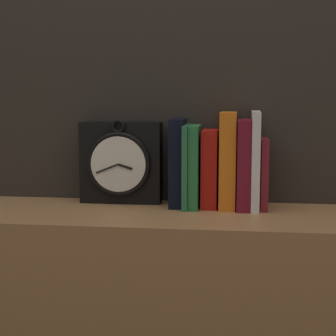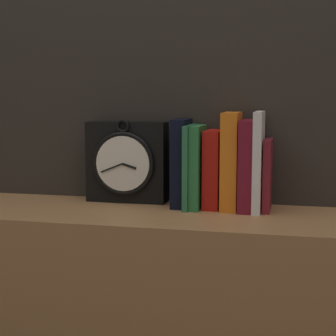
% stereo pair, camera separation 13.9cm
% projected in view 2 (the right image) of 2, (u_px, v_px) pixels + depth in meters
% --- Properties ---
extents(wall_back, '(6.00, 0.05, 2.60)m').
position_uv_depth(wall_back, '(184.00, 22.00, 1.52)').
color(wall_back, '#2D2823').
rests_on(wall_back, ground_plane).
extents(clock, '(0.22, 0.08, 0.23)m').
position_uv_depth(clock, '(127.00, 162.00, 1.54)').
color(clock, black).
rests_on(clock, bookshelf).
extents(book_slot0_black, '(0.04, 0.12, 0.23)m').
position_uv_depth(book_slot0_black, '(181.00, 163.00, 1.48)').
color(book_slot0_black, black).
rests_on(book_slot0_black, bookshelf).
extents(book_slot1_green, '(0.01, 0.14, 0.22)m').
position_uv_depth(book_slot1_green, '(190.00, 166.00, 1.46)').
color(book_slot1_green, '#296C44').
rests_on(book_slot1_green, bookshelf).
extents(book_slot2_green, '(0.03, 0.14, 0.21)m').
position_uv_depth(book_slot2_green, '(198.00, 167.00, 1.46)').
color(book_slot2_green, '#28733C').
rests_on(book_slot2_green, bookshelf).
extents(book_slot3_red, '(0.04, 0.12, 0.20)m').
position_uv_depth(book_slot3_red, '(213.00, 169.00, 1.46)').
color(book_slot3_red, '#B4160F').
rests_on(book_slot3_red, bookshelf).
extents(book_slot4_orange, '(0.04, 0.13, 0.25)m').
position_uv_depth(book_slot4_orange, '(231.00, 161.00, 1.44)').
color(book_slot4_orange, orange).
rests_on(book_slot4_orange, bookshelf).
extents(book_slot5_maroon, '(0.03, 0.14, 0.23)m').
position_uv_depth(book_slot5_maroon, '(247.00, 165.00, 1.43)').
color(book_slot5_maroon, maroon).
rests_on(book_slot5_maroon, bookshelf).
extents(book_slot6_white, '(0.02, 0.14, 0.25)m').
position_uv_depth(book_slot6_white, '(258.00, 161.00, 1.42)').
color(book_slot6_white, silver).
rests_on(book_slot6_white, bookshelf).
extents(book_slot7_maroon, '(0.02, 0.12, 0.18)m').
position_uv_depth(book_slot7_maroon, '(268.00, 175.00, 1.43)').
color(book_slot7_maroon, maroon).
rests_on(book_slot7_maroon, bookshelf).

